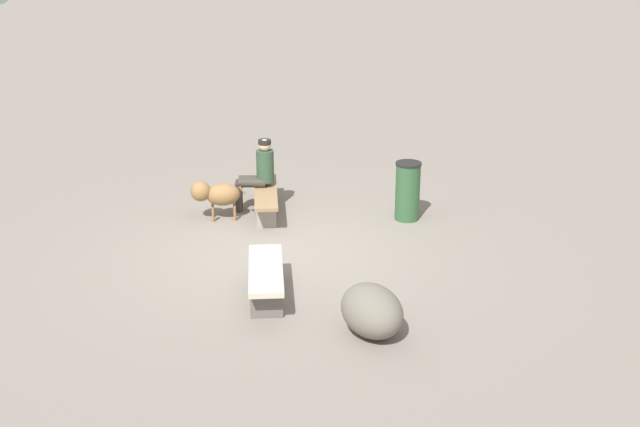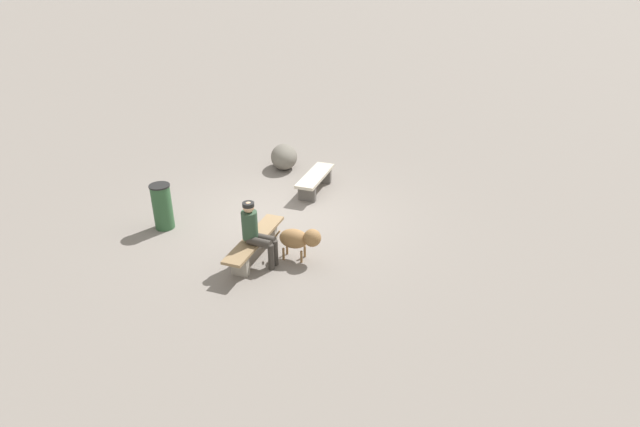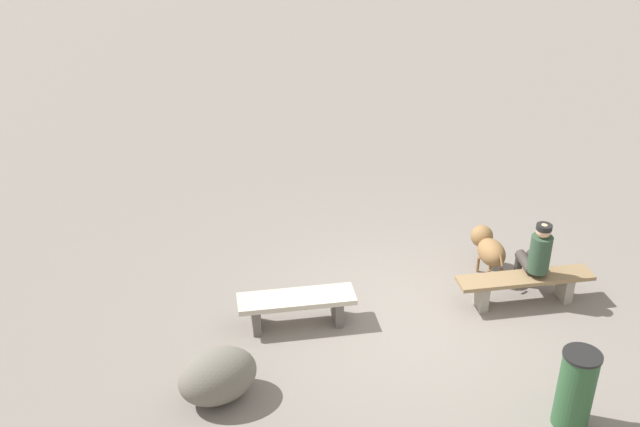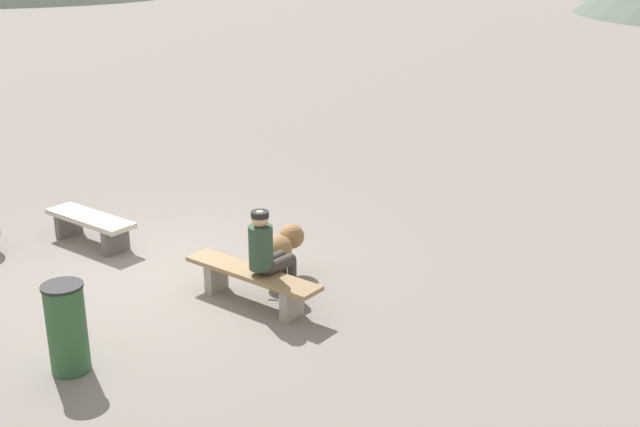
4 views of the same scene
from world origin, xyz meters
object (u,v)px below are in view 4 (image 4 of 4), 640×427
at_px(bench_left, 91,224).
at_px(trash_bin, 67,328).
at_px(dog, 281,246).
at_px(seated_person, 268,251).
at_px(bench_right, 252,280).

xyz_separation_m(bench_left, trash_bin, (2.70, -2.30, 0.17)).
bearing_deg(dog, trash_bin, 172.98).
bearing_deg(seated_person, trash_bin, -100.66).
distance_m(seated_person, trash_bin, 2.46).
height_order(bench_left, bench_right, bench_left).
height_order(seated_person, dog, seated_person).
relative_size(bench_left, bench_right, 0.81).
relative_size(bench_right, dog, 2.12).
xyz_separation_m(bench_left, seated_person, (3.29, 0.08, 0.37)).
height_order(bench_left, dog, dog).
height_order(dog, trash_bin, trash_bin).
bearing_deg(trash_bin, bench_right, 79.31).
distance_m(dog, trash_bin, 3.07).
bearing_deg(bench_left, bench_right, -0.57).
bearing_deg(bench_left, seated_person, 1.43).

